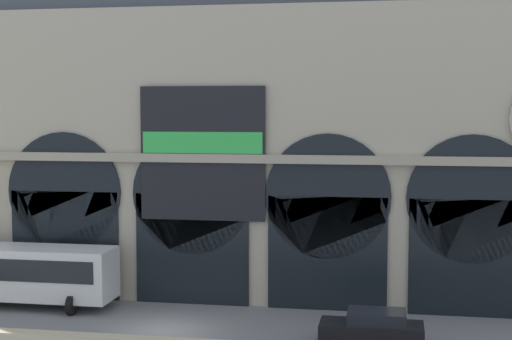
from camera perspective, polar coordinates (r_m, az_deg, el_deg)
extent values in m
plane|color=slate|center=(35.94, -6.83, -11.81)|extent=(200.00, 200.00, 0.00)
cube|color=#B2A891|center=(41.33, -4.09, 1.17)|extent=(43.39, 4.07, 15.35)
cube|color=black|center=(42.23, -14.04, -5.43)|extent=(5.98, 0.20, 5.76)
cylinder|color=black|center=(41.83, -14.12, -1.54)|extent=(6.30, 0.20, 6.30)
cube|color=black|center=(39.90, -4.79, -5.89)|extent=(5.98, 0.20, 5.76)
cylinder|color=black|center=(39.48, -4.82, -1.78)|extent=(6.30, 0.20, 6.30)
cube|color=black|center=(38.72, 5.33, -6.22)|extent=(5.98, 0.20, 5.76)
cylinder|color=black|center=(38.29, 5.36, -1.98)|extent=(6.30, 0.20, 6.30)
cube|color=black|center=(38.78, 15.75, -6.36)|extent=(5.98, 0.20, 5.76)
cylinder|color=black|center=(38.35, 15.85, -2.13)|extent=(6.30, 0.20, 6.30)
cube|color=black|center=(39.04, -4.02, 1.23)|extent=(6.52, 0.12, 6.86)
cube|color=green|center=(38.93, -4.06, 2.05)|extent=(6.26, 0.04, 1.10)
cube|color=#A49A85|center=(39.23, -4.87, 0.90)|extent=(43.39, 0.50, 0.44)
cube|color=white|center=(41.52, -17.92, -7.21)|extent=(11.00, 2.50, 2.60)
cylinder|color=black|center=(39.17, -13.60, -9.77)|extent=(0.28, 1.00, 1.00)
cylinder|color=black|center=(41.18, -12.33, -9.04)|extent=(0.28, 1.00, 1.00)
cube|color=black|center=(33.68, 8.60, -11.80)|extent=(4.40, 1.80, 0.70)
cube|color=black|center=(33.51, 8.99, -10.79)|extent=(2.46, 1.62, 0.55)
cylinder|color=black|center=(34.62, 6.17, -11.93)|extent=(0.28, 0.60, 0.60)
cylinder|color=black|center=(34.56, 11.09, -12.02)|extent=(0.28, 0.60, 0.60)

